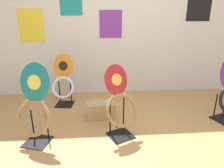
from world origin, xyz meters
TOP-DOWN VIEW (x-y plane):
  - ground_plane at (0.00, 0.00)m, footprint 14.00×14.00m
  - wall_back at (-0.00, 1.95)m, footprint 8.00×0.07m
  - toilet_seat_display_orange_sun at (-1.04, 1.42)m, footprint 0.38×0.34m
  - toilet_seat_display_teal_sax at (-1.21, 0.38)m, footprint 0.46×0.39m
  - toilet_seat_display_crimson_swirl at (-0.22, 0.44)m, footprint 0.47×0.44m
  - storage_box at (-0.45, 0.93)m, footprint 0.42×0.28m

SIDE VIEW (x-z plane):
  - ground_plane at x=0.00m, z-range 0.00..0.00m
  - storage_box at x=-0.45m, z-range 0.00..0.23m
  - toilet_seat_display_orange_sun at x=-1.04m, z-range -0.04..0.80m
  - toilet_seat_display_teal_sax at x=-1.21m, z-range -0.04..0.90m
  - toilet_seat_display_crimson_swirl at x=-0.22m, z-range -0.01..0.88m
  - wall_back at x=0.00m, z-range 0.00..2.60m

